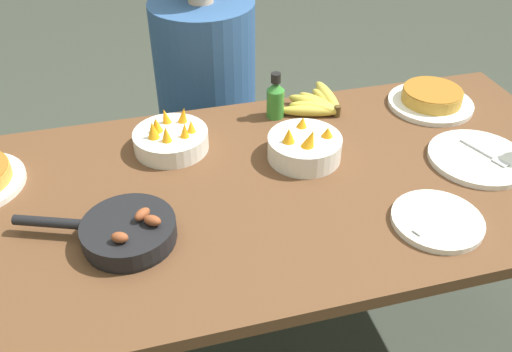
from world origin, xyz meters
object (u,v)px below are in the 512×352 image
object	(u,v)px
banana_bunch	(319,104)
empty_plate_far_left	(437,220)
skillet	(126,231)
empty_plate_near_front	(478,158)
person_figure	(209,122)
fruit_bowl_citrus	(304,146)
hot_sauce_bottle	(275,98)
frittata_plate_center	(431,99)
fruit_bowl_mango	(171,138)

from	to	relation	value
banana_bunch	empty_plate_far_left	world-z (taller)	banana_bunch
skillet	empty_plate_near_front	size ratio (longest dim) A/B	1.35
empty_plate_far_left	person_figure	distance (m)	1.06
empty_plate_far_left	fruit_bowl_citrus	distance (m)	0.40
empty_plate_far_left	hot_sauce_bottle	size ratio (longest dim) A/B	1.48
fruit_bowl_citrus	hot_sauce_bottle	bearing A→B (deg)	93.59
hot_sauce_bottle	skillet	bearing A→B (deg)	-137.57
frittata_plate_center	fruit_bowl_citrus	bearing A→B (deg)	-160.83
fruit_bowl_citrus	hot_sauce_bottle	distance (m)	0.23
empty_plate_near_front	empty_plate_far_left	xyz separation A→B (m)	(-0.24, -0.20, 0.00)
banana_bunch	empty_plate_near_front	xyz separation A→B (m)	(0.32, -0.38, -0.01)
frittata_plate_center	fruit_bowl_mango	distance (m)	0.83
empty_plate_near_front	fruit_bowl_mango	bearing A→B (deg)	161.08
hot_sauce_bottle	frittata_plate_center	bearing A→B (deg)	-7.43
frittata_plate_center	empty_plate_near_front	bearing A→B (deg)	-94.77
banana_bunch	empty_plate_far_left	xyz separation A→B (m)	(0.09, -0.57, -0.01)
skillet	empty_plate_far_left	bearing A→B (deg)	-169.30
fruit_bowl_mango	fruit_bowl_citrus	size ratio (longest dim) A/B	1.03
fruit_bowl_mango	person_figure	distance (m)	0.59
empty_plate_far_left	fruit_bowl_mango	xyz separation A→B (m)	(-0.56, 0.47, 0.02)
skillet	hot_sauce_bottle	xyz separation A→B (m)	(0.48, 0.44, 0.04)
empty_plate_far_left	fruit_bowl_mango	distance (m)	0.73
empty_plate_near_front	fruit_bowl_citrus	xyz separation A→B (m)	(-0.45, 0.14, 0.03)
fruit_bowl_mango	fruit_bowl_citrus	bearing A→B (deg)	-21.77
fruit_bowl_citrus	frittata_plate_center	bearing A→B (deg)	19.17
frittata_plate_center	fruit_bowl_mango	size ratio (longest dim) A/B	1.27
empty_plate_far_left	hot_sauce_bottle	world-z (taller)	hot_sauce_bottle
fruit_bowl_mango	hot_sauce_bottle	size ratio (longest dim) A/B	1.44
frittata_plate_center	empty_plate_far_left	distance (m)	0.57
skillet	hot_sauce_bottle	world-z (taller)	hot_sauce_bottle
empty_plate_near_front	empty_plate_far_left	world-z (taller)	same
fruit_bowl_citrus	person_figure	distance (m)	0.70
banana_bunch	fruit_bowl_mango	distance (m)	0.49
banana_bunch	skillet	xyz separation A→B (m)	(-0.62, -0.45, 0.01)
hot_sauce_bottle	fruit_bowl_mango	bearing A→B (deg)	-164.35
frittata_plate_center	empty_plate_far_left	bearing A→B (deg)	-117.68
frittata_plate_center	empty_plate_far_left	xyz separation A→B (m)	(-0.26, -0.50, -0.02)
skillet	person_figure	xyz separation A→B (m)	(0.34, 0.83, -0.26)
fruit_bowl_mango	person_figure	size ratio (longest dim) A/B	0.17
skillet	person_figure	bearing A→B (deg)	-91.00
person_figure	empty_plate_near_front	bearing A→B (deg)	-51.42
fruit_bowl_citrus	person_figure	bearing A→B (deg)	103.91
skillet	fruit_bowl_citrus	world-z (taller)	fruit_bowl_citrus
banana_bunch	skillet	size ratio (longest dim) A/B	0.58
hot_sauce_bottle	person_figure	size ratio (longest dim) A/B	0.12
empty_plate_far_left	frittata_plate_center	bearing A→B (deg)	62.32
fruit_bowl_mango	hot_sauce_bottle	world-z (taller)	hot_sauce_bottle
banana_bunch	empty_plate_far_left	distance (m)	0.58
banana_bunch	hot_sauce_bottle	xyz separation A→B (m)	(-0.14, -0.01, 0.04)
empty_plate_near_front	hot_sauce_bottle	world-z (taller)	hot_sauce_bottle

